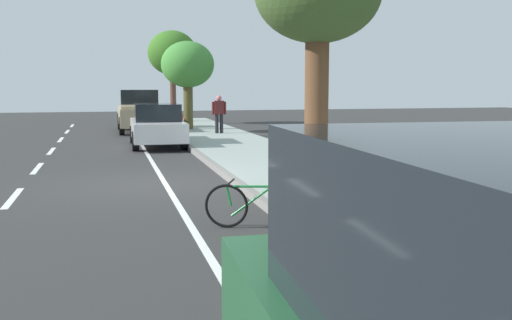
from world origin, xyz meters
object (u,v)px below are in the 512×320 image
(bicycle_at_curb, at_px, (260,205))
(pedestrian_on_phone, at_px, (219,112))
(street_tree_far_end, at_px, (188,66))
(parked_sedan_white_second, at_px, (157,125))
(fire_hydrant, at_px, (181,122))
(cyclist_with_backpack, at_px, (284,170))
(street_tree_corner, at_px, (172,54))
(parked_pickup_tan_mid, at_px, (140,112))

(bicycle_at_curb, height_order, pedestrian_on_phone, pedestrian_on_phone)
(bicycle_at_curb, relative_size, street_tree_far_end, 0.40)
(parked_sedan_white_second, xyz_separation_m, fire_hydrant, (1.38, 4.45, -0.18))
(parked_sedan_white_second, relative_size, cyclist_with_backpack, 2.75)
(street_tree_corner, distance_m, pedestrian_on_phone, 9.32)
(bicycle_at_curb, bearing_deg, pedestrian_on_phone, 81.49)
(cyclist_with_backpack, relative_size, pedestrian_on_phone, 1.01)
(parked_pickup_tan_mid, relative_size, bicycle_at_curb, 3.30)
(pedestrian_on_phone, bearing_deg, cyclist_with_backpack, -97.50)
(parked_sedan_white_second, xyz_separation_m, parked_pickup_tan_mid, (-0.20, 6.89, 0.15))
(street_tree_far_end, distance_m, fire_hydrant, 2.96)
(bicycle_at_curb, distance_m, fire_hydrant, 17.10)
(parked_sedan_white_second, relative_size, parked_pickup_tan_mid, 0.84)
(bicycle_at_curb, distance_m, pedestrian_on_phone, 16.18)
(parked_pickup_tan_mid, height_order, cyclist_with_backpack, parked_pickup_tan_mid)
(bicycle_at_curb, height_order, cyclist_with_backpack, cyclist_with_backpack)
(fire_hydrant, bearing_deg, street_tree_far_end, 70.16)
(parked_pickup_tan_mid, height_order, pedestrian_on_phone, parked_pickup_tan_mid)
(parked_sedan_white_second, bearing_deg, parked_pickup_tan_mid, 91.69)
(cyclist_with_backpack, distance_m, fire_hydrant, 17.55)
(pedestrian_on_phone, bearing_deg, street_tree_corner, 96.14)
(parked_pickup_tan_mid, distance_m, fire_hydrant, 2.93)
(pedestrian_on_phone, bearing_deg, street_tree_far_end, 110.02)
(parked_pickup_tan_mid, relative_size, pedestrian_on_phone, 3.32)
(parked_pickup_tan_mid, bearing_deg, pedestrian_on_phone, -48.89)
(street_tree_corner, bearing_deg, fire_hydrant, -94.06)
(parked_sedan_white_second, xyz_separation_m, street_tree_far_end, (1.93, 5.97, 2.30))
(street_tree_far_end, distance_m, pedestrian_on_phone, 3.42)
(parked_sedan_white_second, height_order, pedestrian_on_phone, pedestrian_on_phone)
(bicycle_at_curb, height_order, street_tree_far_end, street_tree_far_end)
(cyclist_with_backpack, height_order, street_tree_far_end, street_tree_far_end)
(pedestrian_on_phone, bearing_deg, bicycle_at_curb, -98.51)
(cyclist_with_backpack, height_order, fire_hydrant, cyclist_with_backpack)
(fire_hydrant, bearing_deg, pedestrian_on_phone, -35.93)
(parked_pickup_tan_mid, height_order, bicycle_at_curb, parked_pickup_tan_mid)
(parked_sedan_white_second, height_order, parked_pickup_tan_mid, parked_pickup_tan_mid)
(street_tree_far_end, relative_size, fire_hydrant, 4.78)
(street_tree_far_end, bearing_deg, cyclist_with_backpack, -93.65)
(cyclist_with_backpack, bearing_deg, fire_hydrant, 87.82)
(fire_hydrant, bearing_deg, cyclist_with_backpack, -92.18)
(bicycle_at_curb, bearing_deg, parked_pickup_tan_mid, 92.03)
(parked_sedan_white_second, xyz_separation_m, pedestrian_on_phone, (2.88, 3.36, 0.30))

